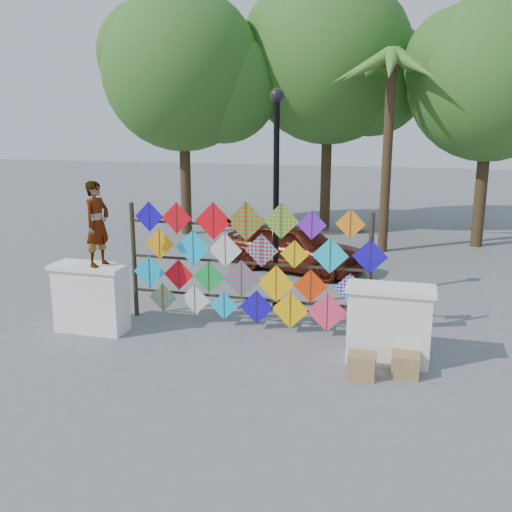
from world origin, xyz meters
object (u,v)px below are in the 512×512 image
vendor_woman (97,224)px  sedan (296,247)px  lamppost (276,180)px  kite_rack (248,265)px

vendor_woman → sedan: 6.08m
sedan → lamppost: (0.19, -3.12, 2.06)m
vendor_woman → lamppost: (2.77, 2.20, 0.64)m
sedan → kite_rack: bearing=-163.2°
kite_rack → sedan: (0.04, 4.39, -0.58)m
kite_rack → sedan: 4.43m
kite_rack → vendor_woman: (-2.54, -0.93, 0.83)m
vendor_woman → lamppost: lamppost is taller
vendor_woman → sedan: (2.58, 5.32, -1.41)m
kite_rack → vendor_woman: vendor_woman is taller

